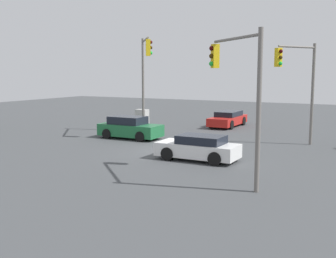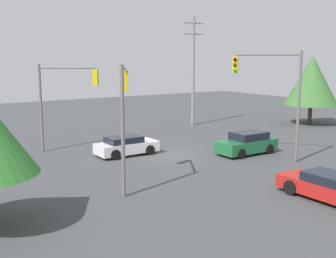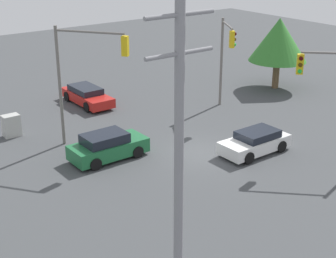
# 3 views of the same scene
# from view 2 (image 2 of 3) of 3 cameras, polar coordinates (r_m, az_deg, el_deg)

# --- Properties ---
(ground_plane) EXTENTS (80.00, 80.00, 0.00)m
(ground_plane) POSITION_cam_2_polar(r_m,az_deg,el_deg) (28.00, 0.18, -3.57)
(ground_plane) COLOR #424447
(sedan_red) EXTENTS (1.90, 4.77, 1.25)m
(sedan_red) POSITION_cam_2_polar(r_m,az_deg,el_deg) (20.51, 21.14, -7.37)
(sedan_red) COLOR red
(sedan_red) RESTS_ON ground_plane
(sedan_green) EXTENTS (4.21, 1.93, 1.48)m
(sedan_green) POSITION_cam_2_polar(r_m,az_deg,el_deg) (28.77, 10.66, -1.93)
(sedan_green) COLOR #1E6638
(sedan_green) RESTS_ON ground_plane
(sedan_white) EXTENTS (4.12, 1.87, 1.28)m
(sedan_white) POSITION_cam_2_polar(r_m,az_deg,el_deg) (28.05, -5.68, -2.27)
(sedan_white) COLOR silver
(sedan_white) RESTS_ON ground_plane
(traffic_signal_main) EXTENTS (2.69, 3.47, 6.83)m
(traffic_signal_main) POSITION_cam_2_polar(r_m,az_deg,el_deg) (26.86, 14.10, 5.67)
(traffic_signal_main) COLOR slate
(traffic_signal_main) RESTS_ON ground_plane
(traffic_signal_cross) EXTENTS (1.81, 2.81, 6.10)m
(traffic_signal_cross) POSITION_cam_2_polar(r_m,az_deg,el_deg) (20.27, -6.04, 3.20)
(traffic_signal_cross) COLOR slate
(traffic_signal_cross) RESTS_ON ground_plane
(traffic_signal_aux) EXTENTS (3.15, 3.05, 5.99)m
(traffic_signal_aux) POSITION_cam_2_polar(r_m,az_deg,el_deg) (29.07, -14.00, 4.88)
(traffic_signal_aux) COLOR slate
(traffic_signal_aux) RESTS_ON ground_plane
(utility_pole_tall) EXTENTS (2.20, 0.28, 10.18)m
(utility_pole_tall) POSITION_cam_2_polar(r_m,az_deg,el_deg) (40.14, 3.43, 8.16)
(utility_pole_tall) COLOR gray
(utility_pole_tall) RESTS_ON ground_plane
(tree_far) EXTENTS (5.07, 5.07, 6.59)m
(tree_far) POSITION_cam_2_polar(r_m,az_deg,el_deg) (42.81, 18.90, 6.22)
(tree_far) COLOR #4C3823
(tree_far) RESTS_ON ground_plane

